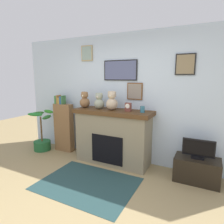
% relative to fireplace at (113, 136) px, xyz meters
% --- Properties ---
extents(ground_plane, '(12.00, 12.00, 0.00)m').
position_rel_fireplace_xyz_m(ground_plane, '(0.16, -1.68, -0.56)').
color(ground_plane, '#988257').
extents(back_wall, '(5.20, 0.15, 2.60)m').
position_rel_fireplace_xyz_m(back_wall, '(0.16, 0.32, 0.75)').
color(back_wall, silver).
rests_on(back_wall, ground_plane).
extents(fireplace, '(1.59, 0.59, 1.10)m').
position_rel_fireplace_xyz_m(fireplace, '(0.00, 0.00, 0.00)').
color(fireplace, gray).
rests_on(fireplace, ground_plane).
extents(bookshelf, '(0.47, 0.16, 1.33)m').
position_rel_fireplace_xyz_m(bookshelf, '(-1.34, 0.06, 0.04)').
color(bookshelf, brown).
rests_on(bookshelf, ground_plane).
extents(potted_plant, '(0.48, 0.61, 0.95)m').
position_rel_fireplace_xyz_m(potted_plant, '(-1.82, -0.16, -0.25)').
color(potted_plant, '#1E592D').
rests_on(potted_plant, ground_plane).
extents(tv_stand, '(0.72, 0.40, 0.41)m').
position_rel_fireplace_xyz_m(tv_stand, '(1.59, -0.04, -0.35)').
color(tv_stand, black).
rests_on(tv_stand, ground_plane).
extents(television, '(0.50, 0.14, 0.32)m').
position_rel_fireplace_xyz_m(television, '(1.59, -0.04, 0.01)').
color(television, black).
rests_on(television, tv_stand).
extents(area_rug, '(1.57, 1.16, 0.01)m').
position_rel_fireplace_xyz_m(area_rug, '(0.00, -0.94, -0.55)').
color(area_rug, '#233F40').
rests_on(area_rug, ground_plane).
extents(candle_jar, '(0.08, 0.08, 0.12)m').
position_rel_fireplace_xyz_m(candle_jar, '(0.61, -0.02, 0.60)').
color(candle_jar, teal).
rests_on(candle_jar, fireplace).
extents(mantel_clock, '(0.11, 0.08, 0.16)m').
position_rel_fireplace_xyz_m(mantel_clock, '(0.33, -0.02, 0.62)').
color(mantel_clock, brown).
rests_on(mantel_clock, fireplace).
extents(teddy_bear_cream, '(0.21, 0.21, 0.34)m').
position_rel_fireplace_xyz_m(teddy_bear_cream, '(-0.66, -0.02, 0.70)').
color(teddy_bear_cream, brown).
rests_on(teddy_bear_cream, fireplace).
extents(teddy_bear_tan, '(0.21, 0.21, 0.33)m').
position_rel_fireplace_xyz_m(teddy_bear_tan, '(-0.31, -0.02, 0.69)').
color(teddy_bear_tan, '#959D86').
rests_on(teddy_bear_tan, fireplace).
extents(teddy_bear_grey, '(0.23, 0.23, 0.38)m').
position_rel_fireplace_xyz_m(teddy_bear_grey, '(-0.02, -0.02, 0.71)').
color(teddy_bear_grey, '#C1AC8E').
rests_on(teddy_bear_grey, fireplace).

